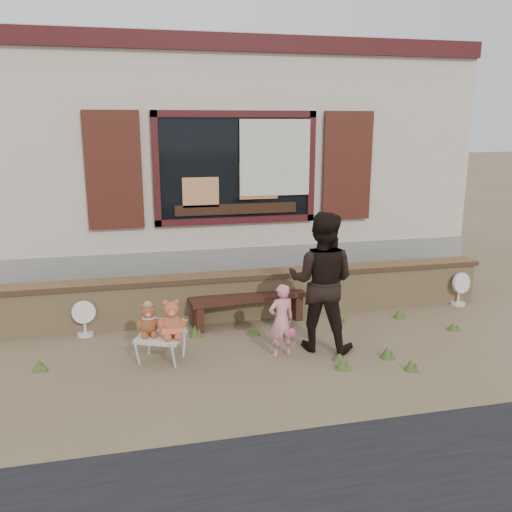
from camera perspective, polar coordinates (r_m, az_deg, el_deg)
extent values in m
plane|color=brown|center=(6.95, 1.13, -9.19)|extent=(80.00, 80.00, 0.00)
cube|color=#B6A993|center=(10.82, -4.77, 12.11)|extent=(8.00, 5.00, 3.20)
cube|color=gray|center=(11.06, -4.56, 1.70)|extent=(8.04, 5.04, 0.80)
cube|color=black|center=(8.35, -2.15, 9.23)|extent=(2.30, 0.04, 1.50)
cube|color=#411314|center=(8.30, -2.17, 14.73)|extent=(2.50, 0.08, 0.10)
cube|color=#411314|center=(8.43, -2.07, 3.79)|extent=(2.50, 0.08, 0.10)
cube|color=#411314|center=(8.19, -10.50, 8.92)|extent=(0.10, 0.08, 1.70)
cube|color=#411314|center=(8.64, 5.82, 9.33)|extent=(0.10, 0.08, 1.70)
cube|color=#3C1710|center=(8.17, -14.74, 8.69)|extent=(0.80, 0.07, 1.70)
cube|color=#3C1710|center=(8.84, 9.58, 9.31)|extent=(0.80, 0.07, 1.70)
cube|color=beige|center=(8.40, 2.02, 10.29)|extent=(1.10, 0.02, 1.15)
cube|color=#411314|center=(8.41, -2.28, 21.56)|extent=(8.00, 0.12, 0.25)
cube|color=black|center=(8.39, -2.07, 4.99)|extent=(1.90, 0.06, 0.16)
cube|color=tan|center=(8.27, -5.86, 6.69)|extent=(0.55, 0.06, 0.45)
cube|color=#E08447|center=(8.41, 0.27, 7.91)|extent=(0.60, 0.06, 0.55)
cube|color=tan|center=(7.76, -0.67, -4.33)|extent=(7.00, 0.30, 0.60)
cube|color=brown|center=(7.66, -0.67, -1.99)|extent=(7.10, 0.36, 0.07)
cube|color=black|center=(7.47, -0.84, -4.36)|extent=(1.65, 0.51, 0.06)
cube|color=black|center=(7.37, -6.12, -6.47)|extent=(0.13, 0.31, 0.34)
cube|color=black|center=(7.78, 4.16, -5.31)|extent=(0.13, 0.31, 0.34)
cube|color=beige|center=(6.48, -10.00, -8.37)|extent=(0.65, 0.62, 0.04)
cylinder|color=silver|center=(6.44, -12.39, -10.13)|extent=(0.03, 0.03, 0.28)
cylinder|color=silver|center=(6.30, -8.67, -10.53)|extent=(0.03, 0.03, 0.28)
cylinder|color=silver|center=(6.78, -11.11, -8.82)|extent=(0.03, 0.03, 0.28)
cylinder|color=silver|center=(6.64, -7.57, -9.17)|extent=(0.03, 0.03, 0.28)
imported|color=pink|center=(6.46, 2.69, -6.78)|extent=(0.35, 0.26, 0.89)
imported|color=black|center=(6.60, 6.90, -2.69)|extent=(1.04, 0.97, 1.71)
cylinder|color=white|center=(7.54, -17.51, -7.84)|extent=(0.20, 0.20, 0.04)
cylinder|color=white|center=(7.49, -17.58, -6.91)|extent=(0.03, 0.03, 0.26)
cylinder|color=white|center=(7.43, -17.68, -5.57)|extent=(0.30, 0.12, 0.30)
cylinder|color=white|center=(8.91, 20.47, -4.70)|extent=(0.22, 0.22, 0.04)
cylinder|color=white|center=(8.87, 20.55, -3.85)|extent=(0.04, 0.04, 0.28)
cylinder|color=white|center=(8.82, 20.65, -2.62)|extent=(0.33, 0.17, 0.32)
cone|color=#3F5723|center=(6.70, 13.62, -9.82)|extent=(0.16, 0.16, 0.15)
cone|color=#3F5723|center=(6.33, 9.04, -11.18)|extent=(0.16, 0.16, 0.12)
cone|color=#3F5723|center=(7.82, 20.02, -6.98)|extent=(0.15, 0.15, 0.11)
cone|color=#3F5723|center=(7.18, -6.45, -7.85)|extent=(0.14, 0.14, 0.15)
cone|color=#3F5723|center=(6.46, 15.94, -10.95)|extent=(0.13, 0.13, 0.14)
cone|color=#3F5723|center=(7.21, -0.38, -7.96)|extent=(0.17, 0.17, 0.08)
cone|color=#3F5723|center=(7.71, 8.82, -6.52)|extent=(0.12, 0.12, 0.11)
cone|color=#3F5723|center=(8.05, 14.82, -5.88)|extent=(0.15, 0.15, 0.14)
cone|color=#3F5723|center=(6.56, 8.77, -10.43)|extent=(0.17, 0.17, 0.08)
cone|color=#3F5723|center=(6.69, -21.87, -10.57)|extent=(0.16, 0.16, 0.14)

